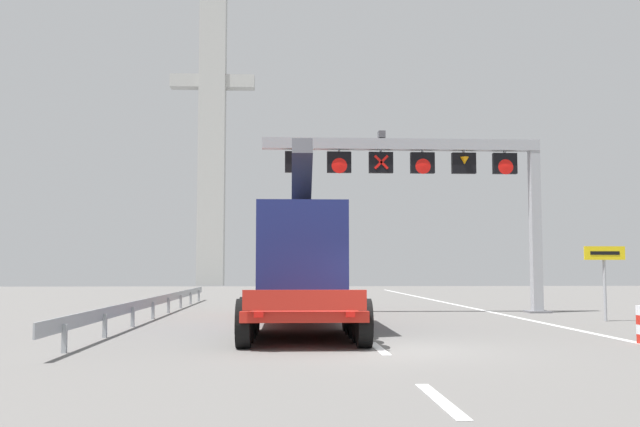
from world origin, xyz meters
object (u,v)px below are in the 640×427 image
(overhead_lane_gantry, at_px, (435,171))
(exit_sign_yellow, at_px, (605,265))
(bridge_pylon_distant, at_px, (212,117))
(heavy_haul_truck_red, at_px, (300,262))

(overhead_lane_gantry, distance_m, exit_sign_yellow, 7.72)
(overhead_lane_gantry, bearing_deg, bridge_pylon_distant, 106.48)
(heavy_haul_truck_red, bearing_deg, overhead_lane_gantry, 40.81)
(heavy_haul_truck_red, xyz_separation_m, exit_sign_yellow, (10.35, 0.11, -0.09))
(overhead_lane_gantry, height_order, heavy_haul_truck_red, overhead_lane_gantry)
(heavy_haul_truck_red, bearing_deg, exit_sign_yellow, 0.58)
(heavy_haul_truck_red, height_order, exit_sign_yellow, heavy_haul_truck_red)
(exit_sign_yellow, distance_m, bridge_pylon_distant, 57.29)
(overhead_lane_gantry, xyz_separation_m, exit_sign_yellow, (4.73, -4.74, -3.83))
(overhead_lane_gantry, bearing_deg, exit_sign_yellow, -45.03)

